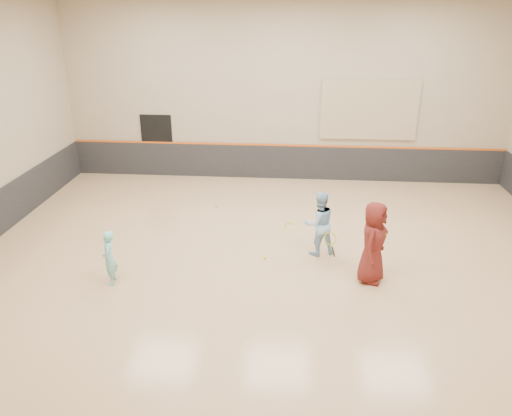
# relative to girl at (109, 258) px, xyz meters

# --- Properties ---
(room) EXTENTS (15.04, 12.04, 6.22)m
(room) POSITION_rel_girl_xyz_m (3.62, 1.46, 0.18)
(room) COLOR tan
(room) RESTS_ON ground
(wainscot_back) EXTENTS (14.90, 0.04, 1.20)m
(wainscot_back) POSITION_rel_girl_xyz_m (3.62, 7.43, -0.03)
(wainscot_back) COLOR #232326
(wainscot_back) RESTS_ON floor
(accent_stripe) EXTENTS (14.90, 0.03, 0.06)m
(accent_stripe) POSITION_rel_girl_xyz_m (3.62, 7.42, 0.59)
(accent_stripe) COLOR #D85914
(accent_stripe) RESTS_ON wall_back
(acoustic_panel) EXTENTS (3.20, 0.08, 2.00)m
(acoustic_panel) POSITION_rel_girl_xyz_m (6.42, 7.41, 1.87)
(acoustic_panel) COLOR tan
(acoustic_panel) RESTS_ON wall_back
(doorway) EXTENTS (1.10, 0.05, 2.20)m
(doorway) POSITION_rel_girl_xyz_m (-0.88, 7.44, 0.47)
(doorway) COLOR black
(doorway) RESTS_ON floor
(girl) EXTENTS (0.39, 0.51, 1.26)m
(girl) POSITION_rel_girl_xyz_m (0.00, 0.00, 0.00)
(girl) COLOR #7BD6D5
(girl) RESTS_ON floor
(instructor) EXTENTS (0.96, 0.86, 1.63)m
(instructor) POSITION_rel_girl_xyz_m (4.65, 1.80, 0.19)
(instructor) COLOR #97C7EA
(instructor) RESTS_ON floor
(young_man) EXTENTS (0.90, 1.08, 1.89)m
(young_man) POSITION_rel_girl_xyz_m (5.79, 0.59, 0.31)
(young_man) COLOR maroon
(young_man) RESTS_ON floor
(held_racket) EXTENTS (0.45, 0.45, 0.62)m
(held_racket) POSITION_rel_girl_xyz_m (4.92, 1.48, -0.06)
(held_racket) COLOR gold
(held_racket) RESTS_ON instructor
(spare_racket) EXTENTS (0.72, 0.72, 0.14)m
(spare_racket) POSITION_rel_girl_xyz_m (3.93, 3.39, -0.56)
(spare_racket) COLOR #C6D62E
(spare_racket) RESTS_ON floor
(ball_under_racket) EXTENTS (0.07, 0.07, 0.07)m
(ball_under_racket) POSITION_rel_girl_xyz_m (3.35, 1.39, -0.60)
(ball_under_racket) COLOR #D5E735
(ball_under_racket) RESTS_ON floor
(ball_in_hand) EXTENTS (0.07, 0.07, 0.07)m
(ball_in_hand) POSITION_rel_girl_xyz_m (6.02, 0.54, 0.54)
(ball_in_hand) COLOR gold
(ball_in_hand) RESTS_ON young_man
(ball_beside_spare) EXTENTS (0.07, 0.07, 0.07)m
(ball_beside_spare) POSITION_rel_girl_xyz_m (1.64, 4.57, -0.60)
(ball_beside_spare) COLOR #B9D932
(ball_beside_spare) RESTS_ON floor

